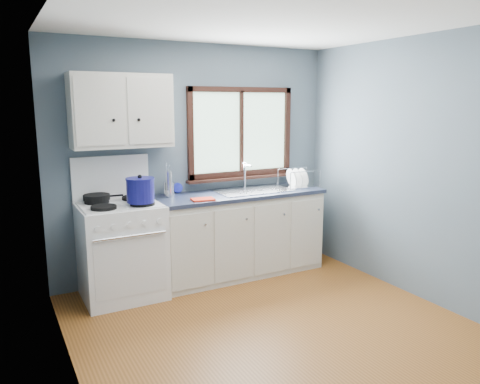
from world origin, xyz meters
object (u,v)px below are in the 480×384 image
gas_range (121,248)px  sink (253,196)px  utensil_crock (169,188)px  dish_rack (298,182)px  stockpot (140,190)px  base_cabinets (239,237)px  skillet (97,197)px  thermos (169,184)px

gas_range → sink: bearing=0.7°
gas_range → sink: (1.49, 0.02, 0.37)m
utensil_crock → dish_rack: 1.51m
sink → dish_rack: size_ratio=1.93×
stockpot → base_cabinets: bearing=8.9°
base_cabinets → sink: (0.18, -0.00, 0.45)m
utensil_crock → base_cabinets: bearing=-14.8°
sink → dish_rack: 0.60m
sink → utensil_crock: 0.94m
base_cabinets → skillet: 1.59m
gas_range → skillet: 0.54m
gas_range → utensil_crock: size_ratio=3.73×
utensil_crock → thermos: (-0.03, -0.10, 0.06)m
gas_range → stockpot: gas_range is taller
stockpot → gas_range: bearing=135.8°
thermos → stockpot: bearing=-144.7°
stockpot → dish_rack: 1.92m
skillet → dish_rack: (2.25, -0.15, -0.01)m
base_cabinets → dish_rack: (0.77, -0.02, 0.57)m
skillet → dish_rack: dish_rack is taller
skillet → stockpot: size_ratio=1.39×
sink → stockpot: stockpot is taller
skillet → utensil_crock: size_ratio=1.06×
thermos → sink: bearing=-5.5°
sink → dish_rack: sink is taller
sink → skillet: size_ratio=2.18×
base_cabinets → stockpot: bearing=-171.1°
sink → stockpot: (-1.32, -0.18, 0.22)m
dish_rack → thermos: bearing=-179.6°
utensil_crock → dish_rack: (1.50, -0.21, -0.02)m
sink → utensil_crock: size_ratio=2.30×
skillet → utensil_crock: 0.75m
base_cabinets → skillet: skillet is taller
gas_range → utensil_crock: gas_range is taller
base_cabinets → stockpot: size_ratio=6.70×
skillet → dish_rack: bearing=-0.2°
sink → utensil_crock: (-0.91, 0.19, 0.14)m
base_cabinets → thermos: 1.00m
base_cabinets → thermos: (-0.76, 0.09, 0.65)m
gas_range → stockpot: size_ratio=4.93×
stockpot → dish_rack: size_ratio=0.64×
base_cabinets → utensil_crock: size_ratio=5.07×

